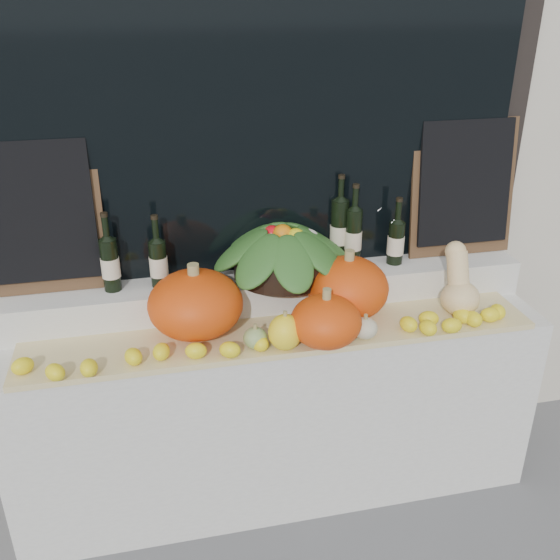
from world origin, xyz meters
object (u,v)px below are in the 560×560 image
(butternut_squash, at_px, (459,287))
(produce_bowl, at_px, (283,250))
(pumpkin_right, at_px, (348,288))
(wine_bottle_tall, at_px, (339,231))
(pumpkin_left, at_px, (196,304))

(butternut_squash, relative_size, produce_bowl, 0.46)
(pumpkin_right, relative_size, wine_bottle_tall, 0.84)
(butternut_squash, xyz_separation_m, wine_bottle_tall, (-0.44, 0.32, 0.17))
(pumpkin_left, distance_m, pumpkin_right, 0.64)
(produce_bowl, xyz_separation_m, wine_bottle_tall, (0.28, 0.08, 0.04))
(produce_bowl, distance_m, wine_bottle_tall, 0.29)
(butternut_squash, height_order, produce_bowl, produce_bowl)
(butternut_squash, bearing_deg, wine_bottle_tall, 143.69)
(pumpkin_left, xyz_separation_m, wine_bottle_tall, (0.68, 0.27, 0.15))
(pumpkin_right, relative_size, produce_bowl, 0.53)
(produce_bowl, bearing_deg, pumpkin_right, -36.35)
(produce_bowl, bearing_deg, pumpkin_left, -154.63)
(pumpkin_right, bearing_deg, pumpkin_left, -178.98)
(pumpkin_right, height_order, produce_bowl, produce_bowl)
(pumpkin_left, relative_size, butternut_squash, 1.28)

